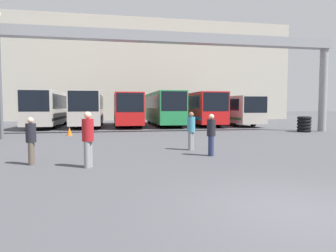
% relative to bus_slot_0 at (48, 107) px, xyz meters
% --- Properties ---
extents(ground_plane, '(200.00, 200.00, 0.00)m').
position_rel_bus_slot_0_xyz_m(ground_plane, '(9.33, -25.24, -1.92)').
color(ground_plane, '#47474C').
extents(building_backdrop, '(46.69, 12.00, 14.33)m').
position_rel_bus_slot_0_xyz_m(building_backdrop, '(9.33, 17.88, 5.25)').
color(building_backdrop, '#B7B2A3').
rests_on(building_backdrop, ground).
extents(overhead_gantry, '(26.55, 0.80, 7.13)m').
position_rel_bus_slot_0_xyz_m(overhead_gantry, '(9.33, -9.32, 4.02)').
color(overhead_gantry, gray).
rests_on(overhead_gantry, ground).
extents(bus_slot_0, '(2.52, 10.73, 3.34)m').
position_rel_bus_slot_0_xyz_m(bus_slot_0, '(0.00, 0.00, 0.00)').
color(bus_slot_0, beige).
rests_on(bus_slot_0, ground).
extents(bus_slot_1, '(2.62, 10.24, 3.32)m').
position_rel_bus_slot_0_xyz_m(bus_slot_1, '(3.73, -0.24, -0.01)').
color(bus_slot_1, beige).
rests_on(bus_slot_1, ground).
extents(bus_slot_2, '(2.48, 10.05, 3.18)m').
position_rel_bus_slot_0_xyz_m(bus_slot_2, '(7.46, -0.34, -0.09)').
color(bus_slot_2, red).
rests_on(bus_slot_2, ground).
extents(bus_slot_3, '(2.47, 11.22, 3.35)m').
position_rel_bus_slot_0_xyz_m(bus_slot_3, '(11.19, 0.25, 0.01)').
color(bus_slot_3, '#268C4C').
rests_on(bus_slot_3, ground).
extents(bus_slot_4, '(2.59, 10.89, 3.28)m').
position_rel_bus_slot_0_xyz_m(bus_slot_4, '(14.93, 0.08, -0.03)').
color(bus_slot_4, red).
rests_on(bus_slot_4, ground).
extents(bus_slot_5, '(2.47, 11.62, 2.95)m').
position_rel_bus_slot_0_xyz_m(bus_slot_5, '(18.66, 0.45, -0.21)').
color(bus_slot_5, beige).
rests_on(bus_slot_5, ground).
extents(pedestrian_mid_right, '(0.35, 0.35, 1.67)m').
position_rel_bus_slot_0_xyz_m(pedestrian_mid_right, '(9.83, -18.89, -1.03)').
color(pedestrian_mid_right, navy).
rests_on(pedestrian_mid_right, ground).
extents(pedestrian_far_center, '(0.38, 0.38, 1.81)m').
position_rel_bus_slot_0_xyz_m(pedestrian_far_center, '(5.17, -20.33, -0.95)').
color(pedestrian_far_center, gray).
rests_on(pedestrian_far_center, ground).
extents(pedestrian_near_left, '(0.34, 0.34, 1.61)m').
position_rel_bus_slot_0_xyz_m(pedestrian_near_left, '(3.24, -19.50, -1.06)').
color(pedestrian_near_left, brown).
rests_on(pedestrian_near_left, ground).
extents(pedestrian_near_center, '(0.36, 0.36, 1.72)m').
position_rel_bus_slot_0_xyz_m(pedestrian_near_center, '(9.45, -17.23, -1.00)').
color(pedestrian_near_center, gray).
rests_on(pedestrian_near_center, ground).
extents(traffic_cone, '(0.38, 0.38, 0.56)m').
position_rel_bus_slot_0_xyz_m(traffic_cone, '(3.14, -9.33, -1.63)').
color(traffic_cone, orange).
rests_on(traffic_cone, ground).
extents(tire_stack, '(1.04, 1.04, 1.20)m').
position_rel_bus_slot_0_xyz_m(tire_stack, '(20.50, -9.66, -1.32)').
color(tire_stack, black).
rests_on(tire_stack, ground).
extents(lamp_post, '(0.36, 0.36, 7.56)m').
position_rel_bus_slot_0_xyz_m(lamp_post, '(-0.58, -10.73, 2.22)').
color(lamp_post, '#595B60').
rests_on(lamp_post, ground).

